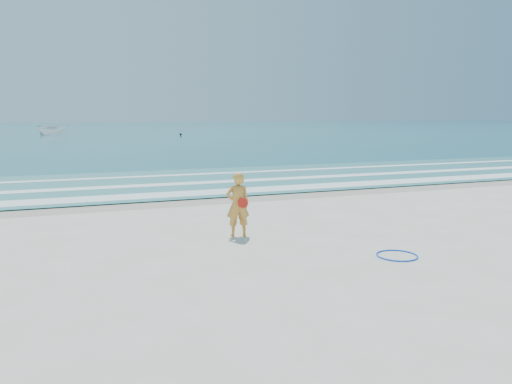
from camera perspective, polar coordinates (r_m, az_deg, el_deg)
name	(u,v)px	position (r m, az deg, el deg)	size (l,w,h in m)	color
ground	(314,267)	(10.71, 6.60, -8.47)	(400.00, 400.00, 0.00)	silver
wet_sand	(204,199)	(18.94, -6.00, -0.84)	(400.00, 2.40, 0.00)	#B2A893
ocean	(89,129)	(114.20, -18.55, 6.83)	(400.00, 190.00, 0.04)	#19727F
shallow	(176,182)	(23.75, -9.10, 1.17)	(400.00, 10.00, 0.01)	#59B7AD
foam_near	(195,193)	(20.17, -6.95, -0.11)	(400.00, 1.40, 0.01)	white
foam_mid	(180,184)	(22.97, -8.69, 0.95)	(400.00, 0.90, 0.01)	white
foam_far	(166,175)	(26.18, -10.22, 1.87)	(400.00, 0.60, 0.01)	white
hoop	(397,255)	(11.82, 15.82, -7.00)	(0.93, 0.93, 0.03)	blue
boat	(53,129)	(82.82, -22.15, 6.64)	(1.65, 4.39, 1.70)	white
buoy	(181,134)	(76.14, -8.61, 6.55)	(0.36, 0.36, 0.36)	black
woman	(238,205)	(13.03, -2.10, -1.45)	(0.66, 0.48, 1.69)	orange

